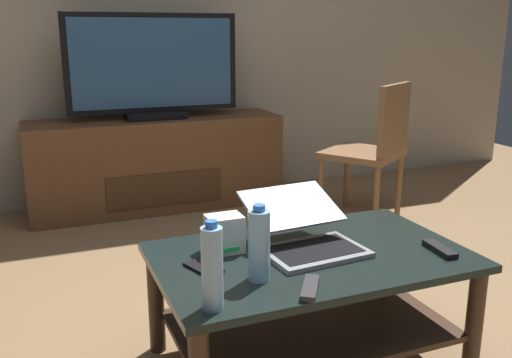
% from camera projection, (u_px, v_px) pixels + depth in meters
% --- Properties ---
extents(ground_plane, '(7.68, 7.68, 0.00)m').
position_uv_depth(ground_plane, '(300.00, 355.00, 2.13)').
color(ground_plane, olive).
extents(back_wall, '(6.40, 0.12, 2.80)m').
position_uv_depth(back_wall, '(152.00, 0.00, 3.90)').
color(back_wall, '#B2A38C').
rests_on(back_wall, ground).
extents(coffee_table, '(1.10, 0.67, 0.43)m').
position_uv_depth(coffee_table, '(310.00, 288.00, 2.02)').
color(coffee_table, black).
rests_on(coffee_table, ground).
extents(media_cabinet, '(1.70, 0.46, 0.62)m').
position_uv_depth(media_cabinet, '(157.00, 163.00, 3.86)').
color(media_cabinet, brown).
rests_on(media_cabinet, ground).
extents(television, '(1.13, 0.20, 0.69)m').
position_uv_depth(television, '(153.00, 69.00, 3.67)').
color(television, black).
rests_on(television, media_cabinet).
extents(dining_chair, '(0.61, 0.61, 0.89)m').
position_uv_depth(dining_chair, '(374.00, 145.00, 3.53)').
color(dining_chair, brown).
rests_on(dining_chair, ground).
extents(laptop, '(0.38, 0.43, 0.18)m').
position_uv_depth(laptop, '(305.00, 233.00, 2.02)').
color(laptop, gray).
rests_on(laptop, coffee_table).
extents(router_box, '(0.13, 0.10, 0.13)m').
position_uv_depth(router_box, '(224.00, 234.00, 1.99)').
color(router_box, white).
rests_on(router_box, coffee_table).
extents(water_bottle_near, '(0.07, 0.07, 0.25)m').
position_uv_depth(water_bottle_near, '(259.00, 245.00, 1.74)').
color(water_bottle_near, '#99C6E5').
rests_on(water_bottle_near, coffee_table).
extents(water_bottle_far, '(0.06, 0.06, 0.26)m').
position_uv_depth(water_bottle_far, '(212.00, 268.00, 1.56)').
color(water_bottle_far, '#99C6E5').
rests_on(water_bottle_far, coffee_table).
extents(cell_phone, '(0.11, 0.16, 0.01)m').
position_uv_depth(cell_phone, '(203.00, 268.00, 1.85)').
color(cell_phone, black).
rests_on(cell_phone, coffee_table).
extents(tv_remote, '(0.06, 0.16, 0.02)m').
position_uv_depth(tv_remote, '(440.00, 249.00, 2.00)').
color(tv_remote, black).
rests_on(tv_remote, coffee_table).
extents(soundbar_remote, '(0.12, 0.16, 0.02)m').
position_uv_depth(soundbar_remote, '(310.00, 288.00, 1.69)').
color(soundbar_remote, '#2D2D30').
rests_on(soundbar_remote, coffee_table).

